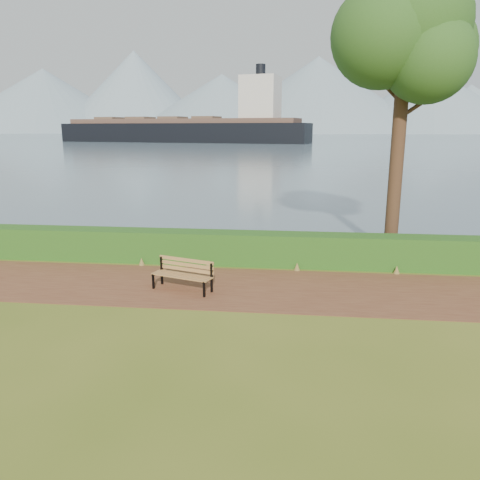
# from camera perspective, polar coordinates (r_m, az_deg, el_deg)

# --- Properties ---
(ground) EXTENTS (140.00, 140.00, 0.00)m
(ground) POSITION_cam_1_polar(r_m,az_deg,el_deg) (12.29, -0.53, -6.30)
(ground) COLOR #50601B
(ground) RESTS_ON ground
(path) EXTENTS (40.00, 3.40, 0.01)m
(path) POSITION_cam_1_polar(r_m,az_deg,el_deg) (12.57, -0.36, -5.82)
(path) COLOR #592F1E
(path) RESTS_ON ground
(hedge) EXTENTS (32.00, 0.85, 1.00)m
(hedge) POSITION_cam_1_polar(r_m,az_deg,el_deg) (14.62, 0.71, -1.02)
(hedge) COLOR #1A4213
(hedge) RESTS_ON ground
(water) EXTENTS (700.00, 510.00, 0.00)m
(water) POSITION_cam_1_polar(r_m,az_deg,el_deg) (271.51, 6.33, 12.55)
(water) COLOR #445C6E
(water) RESTS_ON ground
(mountains) EXTENTS (585.00, 190.00, 70.00)m
(mountains) POSITION_cam_1_polar(r_m,az_deg,el_deg) (418.33, 5.24, 16.68)
(mountains) COLOR gray
(mountains) RESTS_ON ground
(bench) EXTENTS (1.71, 0.97, 0.82)m
(bench) POSITION_cam_1_polar(r_m,az_deg,el_deg) (12.37, -6.90, -3.95)
(bench) COLOR black
(bench) RESTS_ON ground
(tree) EXTENTS (4.60, 4.03, 9.45)m
(tree) POSITION_cam_1_polar(r_m,az_deg,el_deg) (16.32, 19.65, 22.87)
(tree) COLOR #341E15
(tree) RESTS_ON ground
(cargo_ship) EXTENTS (76.80, 28.28, 23.08)m
(cargo_ship) POSITION_cam_1_polar(r_m,az_deg,el_deg) (141.55, -6.17, 13.14)
(cargo_ship) COLOR black
(cargo_ship) RESTS_ON ground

